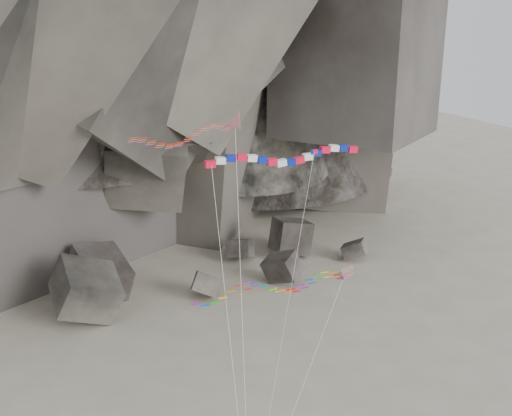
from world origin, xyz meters
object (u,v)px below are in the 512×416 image
delta_kite (179,136)px  pennant_kite (300,232)px  banner_kite (284,158)px  parafoil_kite (267,287)px

delta_kite → pennant_kite: (7.48, -5.60, -7.29)m
delta_kite → banner_kite: (8.60, -1.17, -2.52)m
delta_kite → parafoil_kite: (4.46, -5.81, -11.21)m
banner_kite → pennant_kite: bearing=-95.7°
delta_kite → parafoil_kite: bearing=-72.7°
banner_kite → delta_kite: bearing=-179.3°
parafoil_kite → pennant_kite: pennant_kite is taller
delta_kite → banner_kite: 9.04m
banner_kite → pennant_kite: pennant_kite is taller
delta_kite → pennant_kite: size_ratio=1.13×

